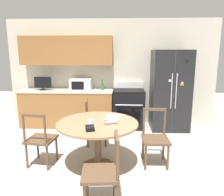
{
  "coord_description": "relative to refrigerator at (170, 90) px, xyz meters",
  "views": [
    {
      "loc": [
        0.24,
        -2.9,
        1.8
      ],
      "look_at": [
        0.06,
        1.15,
        0.95
      ],
      "focal_mm": 35.0,
      "sensor_mm": 36.0,
      "label": 1
    }
  ],
  "objects": [
    {
      "name": "kitchen_counter",
      "position": [
        -2.47,
        0.08,
        -0.48
      ],
      "size": [
        2.25,
        0.64,
        0.9
      ],
      "color": "#936033",
      "rests_on": "ground_plane"
    },
    {
      "name": "counter_bottle",
      "position": [
        -1.6,
        0.14,
        0.07
      ],
      "size": [
        0.07,
        0.07,
        0.26
      ],
      "color": "#2D6B38",
      "rests_on": "kitchen_counter"
    },
    {
      "name": "folded_napkin",
      "position": [
        -1.29,
        -1.98,
        -0.16
      ],
      "size": [
        0.2,
        0.12,
        0.05
      ],
      "color": "pink",
      "rests_on": "dining_table"
    },
    {
      "name": "mail_stack",
      "position": [
        -1.28,
        -1.7,
        -0.17
      ],
      "size": [
        0.28,
        0.34,
        0.02
      ],
      "color": "white",
      "rests_on": "dining_table"
    },
    {
      "name": "dining_chair_far",
      "position": [
        -1.66,
        -1.01,
        -0.49
      ],
      "size": [
        0.47,
        0.47,
        0.9
      ],
      "rotation": [
        0.0,
        0.0,
        4.83
      ],
      "color": "brown",
      "rests_on": "ground_plane"
    },
    {
      "name": "dining_table",
      "position": [
        -1.5,
        -1.92,
        -0.32
      ],
      "size": [
        1.25,
        1.25,
        0.75
      ],
      "color": "#997551",
      "rests_on": "ground_plane"
    },
    {
      "name": "refrigerator",
      "position": [
        0.0,
        0.0,
        0.0
      ],
      "size": [
        0.86,
        0.77,
        1.86
      ],
      "color": "black",
      "rests_on": "ground_plane"
    },
    {
      "name": "dining_chair_right",
      "position": [
        -0.59,
        -1.77,
        -0.49
      ],
      "size": [
        0.43,
        0.43,
        0.9
      ],
      "rotation": [
        0.0,
        0.0,
        3.16
      ],
      "color": "brown",
      "rests_on": "ground_plane"
    },
    {
      "name": "candle_glass",
      "position": [
        -1.58,
        -2.08,
        -0.14
      ],
      "size": [
        0.09,
        0.09,
        0.09
      ],
      "color": "silver",
      "rests_on": "dining_table"
    },
    {
      "name": "microwave",
      "position": [
        -2.12,
        0.12,
        0.11
      ],
      "size": [
        0.51,
        0.41,
        0.27
      ],
      "color": "white",
      "rests_on": "kitchen_counter"
    },
    {
      "name": "ground_plane",
      "position": [
        -1.38,
        -2.21,
        -0.93
      ],
      "size": [
        14.0,
        14.0,
        0.0
      ],
      "primitive_type": "plane",
      "color": "#B2ADA3"
    },
    {
      "name": "back_wall",
      "position": [
        -1.68,
        0.38,
        0.52
      ],
      "size": [
        5.2,
        0.44,
        2.6
      ],
      "color": "beige",
      "rests_on": "ground_plane"
    },
    {
      "name": "dining_chair_near",
      "position": [
        -1.35,
        -2.83,
        -0.49
      ],
      "size": [
        0.45,
        0.45,
        0.9
      ],
      "rotation": [
        0.0,
        0.0,
        1.66
      ],
      "color": "brown",
      "rests_on": "ground_plane"
    },
    {
      "name": "countertop_tv",
      "position": [
        -3.04,
        0.06,
        0.15
      ],
      "size": [
        0.4,
        0.16,
        0.32
      ],
      "color": "black",
      "rests_on": "kitchen_counter"
    },
    {
      "name": "oven_range",
      "position": [
        -0.96,
        0.05,
        -0.46
      ],
      "size": [
        0.75,
        0.68,
        1.08
      ],
      "color": "black",
      "rests_on": "ground_plane"
    },
    {
      "name": "dining_chair_left",
      "position": [
        -2.42,
        -1.89,
        -0.49
      ],
      "size": [
        0.47,
        0.47,
        0.9
      ],
      "rotation": [
        0.0,
        0.0,
        6.15
      ],
      "color": "brown",
      "rests_on": "ground_plane"
    },
    {
      "name": "wallet",
      "position": [
        -1.57,
        -2.28,
        -0.15
      ],
      "size": [
        0.15,
        0.16,
        0.07
      ],
      "color": "black",
      "rests_on": "dining_table"
    }
  ]
}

